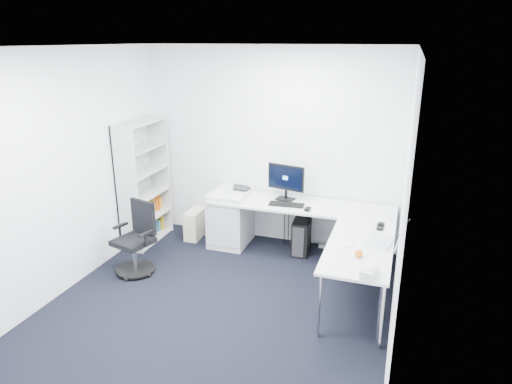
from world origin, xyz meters
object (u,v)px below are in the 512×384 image
(task_chair, at_px, (133,239))
(monitor, at_px, (286,182))
(bookshelf, at_px, (144,183))
(laptop, at_px, (380,231))
(l_desk, at_px, (295,239))

(task_chair, xyz_separation_m, monitor, (1.57, 1.28, 0.51))
(bookshelf, bearing_deg, laptop, -10.69)
(monitor, bearing_deg, laptop, -25.61)
(bookshelf, bearing_deg, l_desk, -1.32)
(monitor, bearing_deg, l_desk, -48.59)
(l_desk, xyz_separation_m, bookshelf, (-2.17, 0.05, 0.51))
(laptop, bearing_deg, monitor, 153.55)
(bookshelf, distance_m, monitor, 1.97)
(laptop, bearing_deg, l_desk, 162.96)
(l_desk, distance_m, monitor, 0.78)
(l_desk, distance_m, laptop, 1.29)
(l_desk, xyz_separation_m, monitor, (-0.25, 0.43, 0.60))
(monitor, height_order, laptop, monitor)
(bookshelf, xyz_separation_m, monitor, (1.93, 0.38, 0.09))
(task_chair, bearing_deg, l_desk, 39.67)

